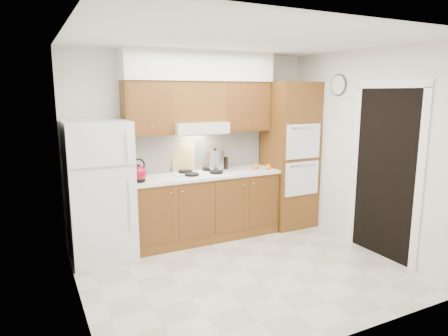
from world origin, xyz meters
name	(u,v)px	position (x,y,z in m)	size (l,w,h in m)	color
floor	(245,271)	(0.00, 0.00, 0.00)	(3.60, 3.60, 0.00)	beige
ceiling	(247,39)	(0.00, 0.00, 2.60)	(3.60, 3.60, 0.00)	white
wall_back	(194,145)	(0.00, 1.50, 1.30)	(3.60, 0.02, 2.60)	silver
wall_left	(74,176)	(-1.80, 0.00, 1.30)	(0.02, 3.00, 2.60)	silver
wall_right	(365,151)	(1.80, 0.00, 1.30)	(0.02, 3.00, 2.60)	silver
fridge	(100,191)	(-1.41, 1.14, 0.86)	(0.75, 0.72, 1.72)	white
base_cabinets	(205,207)	(0.02, 1.20, 0.45)	(2.11, 0.60, 0.90)	brown
countertop	(205,175)	(0.03, 1.19, 0.92)	(2.13, 0.62, 0.04)	white
backsplash	(196,151)	(0.02, 1.49, 1.22)	(2.11, 0.03, 0.56)	white
oven_cabinet	(289,155)	(1.44, 1.18, 1.10)	(0.70, 0.65, 2.20)	brown
upper_cab_left	(147,108)	(-0.71, 1.33, 1.85)	(0.63, 0.33, 0.70)	brown
upper_cab_right	(243,106)	(0.72, 1.33, 1.85)	(0.73, 0.33, 0.70)	brown
range_hood	(198,127)	(-0.02, 1.27, 1.57)	(0.75, 0.45, 0.15)	silver
upper_cab_over_hood	(196,102)	(-0.02, 1.33, 1.92)	(0.75, 0.33, 0.55)	brown
soffit	(200,66)	(0.03, 1.32, 2.40)	(2.13, 0.36, 0.40)	silver
cooktop	(201,173)	(-0.02, 1.21, 0.95)	(0.74, 0.50, 0.01)	white
doorway	(385,174)	(1.79, -0.35, 1.05)	(0.02, 0.90, 2.10)	black
wall_clock	(338,85)	(1.79, 0.55, 2.15)	(0.30, 0.30, 0.02)	#3F3833
kettle	(139,174)	(-0.93, 1.07, 1.05)	(0.20, 0.20, 0.20)	maroon
cutting_board	(184,158)	(-0.19, 1.42, 1.14)	(0.31, 0.02, 0.42)	tan
stock_pot	(215,160)	(0.25, 1.31, 1.10)	(0.25, 0.25, 0.26)	#ADAEB2
condiment_a	(223,163)	(0.40, 1.38, 1.03)	(0.05, 0.05, 0.18)	black
condiment_b	(220,163)	(0.37, 1.41, 1.02)	(0.05, 0.05, 0.16)	black
condiment_c	(226,163)	(0.44, 1.36, 1.03)	(0.06, 0.06, 0.18)	black
orange_near	(268,167)	(0.98, 1.04, 0.98)	(0.08, 0.08, 0.08)	orange
orange_far	(256,166)	(0.82, 1.13, 0.98)	(0.09, 0.09, 0.09)	#FF990D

